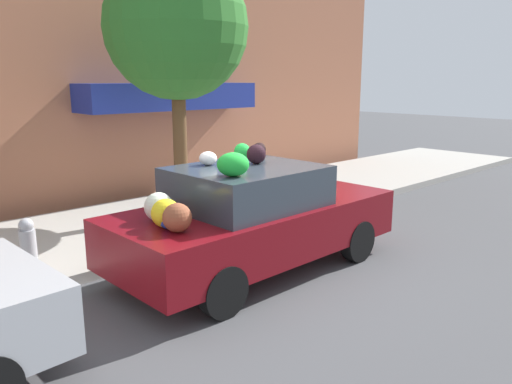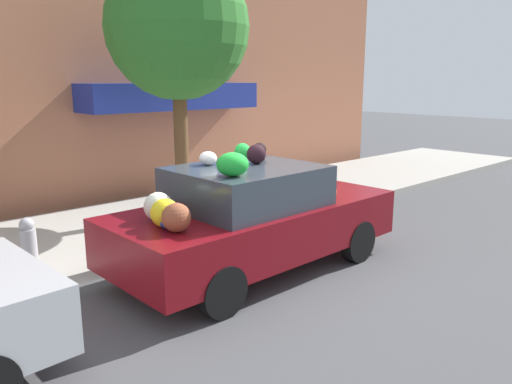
{
  "view_description": "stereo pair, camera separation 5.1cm",
  "coord_description": "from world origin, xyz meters",
  "views": [
    {
      "loc": [
        -4.38,
        -4.69,
        2.52
      ],
      "look_at": [
        0.0,
        0.0,
        1.07
      ],
      "focal_mm": 35.0,
      "sensor_mm": 36.0,
      "label": 1
    },
    {
      "loc": [
        -4.34,
        -4.72,
        2.52
      ],
      "look_at": [
        0.0,
        0.0,
        1.07
      ],
      "focal_mm": 35.0,
      "sensor_mm": 36.0,
      "label": 2
    }
  ],
  "objects": [
    {
      "name": "ground_plane",
      "position": [
        0.0,
        0.0,
        0.0
      ],
      "size": [
        60.0,
        60.0,
        0.0
      ],
      "primitive_type": "plane",
      "color": "#4C4C4F"
    },
    {
      "name": "sidewalk_curb",
      "position": [
        0.0,
        2.7,
        0.07
      ],
      "size": [
        24.0,
        3.2,
        0.15
      ],
      "color": "#B2ADA3",
      "rests_on": "ground"
    },
    {
      "name": "building_facade",
      "position": [
        0.09,
        4.92,
        2.91
      ],
      "size": [
        18.0,
        1.2,
        5.91
      ],
      "color": "#B26B4C",
      "rests_on": "ground"
    },
    {
      "name": "street_tree",
      "position": [
        0.55,
        2.53,
        3.35
      ],
      "size": [
        2.4,
        2.4,
        4.43
      ],
      "color": "brown",
      "rests_on": "sidewalk_curb"
    },
    {
      "name": "fire_hydrant",
      "position": [
        -2.42,
        1.6,
        0.49
      ],
      "size": [
        0.2,
        0.2,
        0.7
      ],
      "color": "#B2B2B7",
      "rests_on": "sidewalk_curb"
    },
    {
      "name": "art_car",
      "position": [
        -0.05,
        0.01,
        0.75
      ],
      "size": [
        4.03,
        1.79,
        1.71
      ],
      "rotation": [
        0.0,
        0.0,
        0.01
      ],
      "color": "maroon",
      "rests_on": "ground"
    }
  ]
}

